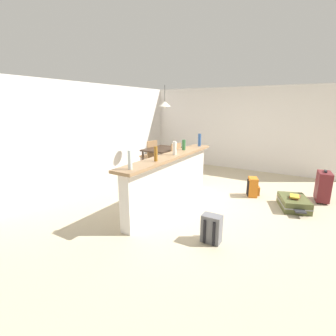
{
  "coord_description": "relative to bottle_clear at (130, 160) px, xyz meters",
  "views": [
    {
      "loc": [
        -4.65,
        -1.91,
        1.95
      ],
      "look_at": [
        -0.25,
        0.73,
        0.64
      ],
      "focal_mm": 26.26,
      "sensor_mm": 36.0,
      "label": 1
    }
  ],
  "objects": [
    {
      "name": "backpack_orange",
      "position": [
        2.61,
        -1.28,
        -0.97
      ],
      "size": [
        0.33,
        0.31,
        0.42
      ],
      "color": "orange",
      "rests_on": "ground_plane"
    },
    {
      "name": "bottle_white",
      "position": [
        1.3,
        -0.03,
        -0.01
      ],
      "size": [
        0.07,
        0.07,
        0.26
      ],
      "primitive_type": "cylinder",
      "color": "silver",
      "rests_on": "bar_countertop"
    },
    {
      "name": "dining_chair_far_side",
      "position": [
        3.3,
        1.96,
        -0.65
      ],
      "size": [
        0.47,
        0.47,
        0.93
      ],
      "color": "#9E754C",
      "rests_on": "ground_plane"
    },
    {
      "name": "backpack_grey",
      "position": [
        0.36,
        -1.19,
        -0.97
      ],
      "size": [
        0.26,
        0.28,
        0.42
      ],
      "color": "slate",
      "rests_on": "ground_plane"
    },
    {
      "name": "bar_countertop",
      "position": [
        1.26,
        0.03,
        -0.17
      ],
      "size": [
        2.96,
        0.4,
        0.05
      ],
      "primitive_type": "cube",
      "color": "#93704C",
      "rests_on": "partition_half_wall"
    },
    {
      "name": "partition_half_wall",
      "position": [
        1.26,
        0.03,
        -0.68
      ],
      "size": [
        2.8,
        0.2,
        0.97
      ],
      "primitive_type": "cube",
      "color": "silver",
      "rests_on": "ground_plane"
    },
    {
      "name": "suitcase_upright_maroon",
      "position": [
        3.03,
        -2.59,
        -0.84
      ],
      "size": [
        0.47,
        0.3,
        0.67
      ],
      "color": "maroon",
      "rests_on": "ground_plane"
    },
    {
      "name": "suitcase_flat_olive",
      "position": [
        2.33,
        -2.12,
        -1.06
      ],
      "size": [
        0.89,
        0.69,
        0.22
      ],
      "color": "#51562D",
      "rests_on": "ground_plane"
    },
    {
      "name": "bottle_clear",
      "position": [
        0.0,
        0.0,
        0.0
      ],
      "size": [
        0.06,
        0.06,
        0.29
      ],
      "primitive_type": "cylinder",
      "color": "silver",
      "rests_on": "bar_countertop"
    },
    {
      "name": "wall_right",
      "position": [
        4.94,
        -0.11,
        0.08
      ],
      "size": [
        0.1,
        6.0,
        2.5
      ],
      "primitive_type": "cube",
      "color": "silver",
      "rests_on": "ground_plane"
    },
    {
      "name": "wall_back",
      "position": [
        1.89,
        2.64,
        0.08
      ],
      "size": [
        6.6,
        0.1,
        2.5
      ],
      "primitive_type": "cube",
      "color": "silver",
      "rests_on": "ground_plane"
    },
    {
      "name": "ground_plane",
      "position": [
        1.89,
        -0.41,
        -1.19
      ],
      "size": [
        13.0,
        13.0,
        0.05
      ],
      "primitive_type": "cube",
      "color": "#BCAD8E"
    },
    {
      "name": "dining_chair_near_partition",
      "position": [
        3.15,
        0.88,
        -0.65
      ],
      "size": [
        0.46,
        0.46,
        0.93
      ],
      "color": "#9E754C",
      "rests_on": "ground_plane"
    },
    {
      "name": "pendant_lamp",
      "position": [
        3.26,
        1.4,
        0.83
      ],
      "size": [
        0.34,
        0.34,
        0.62
      ],
      "color": "black"
    },
    {
      "name": "bottle_green",
      "position": [
        1.88,
        0.07,
        -0.04
      ],
      "size": [
        0.08,
        0.08,
        0.22
      ],
      "primitive_type": "cylinder",
      "color": "#2D6B38",
      "rests_on": "bar_countertop"
    },
    {
      "name": "dining_table",
      "position": [
        3.23,
        1.48,
        -0.52
      ],
      "size": [
        1.1,
        0.8,
        0.74
      ],
      "color": "#332319",
      "rests_on": "ground_plane"
    },
    {
      "name": "bottle_amber",
      "position": [
        0.66,
        -0.02,
        -0.02
      ],
      "size": [
        0.06,
        0.06,
        0.26
      ],
      "primitive_type": "cylinder",
      "color": "#9E661E",
      "rests_on": "bar_countertop"
    },
    {
      "name": "book_stack",
      "position": [
        2.32,
        -2.13,
        -0.92
      ],
      "size": [
        0.29,
        0.19,
        0.06
      ],
      "color": "#AD2D2D",
      "rests_on": "suitcase_flat_olive"
    },
    {
      "name": "bottle_blue",
      "position": [
        2.51,
        -0.01,
        0.0
      ],
      "size": [
        0.07,
        0.07,
        0.29
      ],
      "primitive_type": "cylinder",
      "color": "#284C89",
      "rests_on": "bar_countertop"
    }
  ]
}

